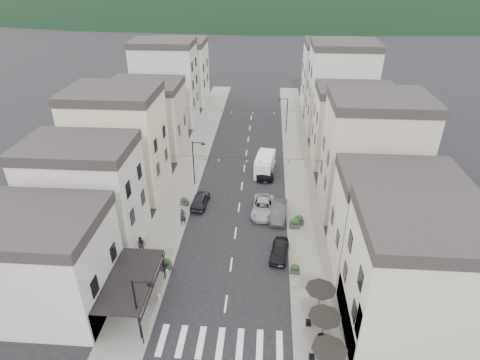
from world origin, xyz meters
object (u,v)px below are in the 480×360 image
(parked_car_d, at_px, (264,169))
(delivery_van, at_px, (265,164))
(parked_car_a, at_px, (279,251))
(pedestrian_a, at_px, (183,217))
(parked_car_c, at_px, (263,207))
(parked_car_b, at_px, (279,212))
(parked_car_e, at_px, (200,200))
(pedestrian_b, at_px, (141,245))

(parked_car_d, relative_size, delivery_van, 0.98)
(parked_car_a, xyz_separation_m, pedestrian_a, (-10.40, 4.51, 0.41))
(parked_car_c, bearing_deg, parked_car_b, -21.76)
(parked_car_a, height_order, delivery_van, delivery_van)
(parked_car_a, height_order, parked_car_c, parked_car_c)
(parked_car_e, distance_m, pedestrian_a, 4.28)
(parked_car_a, distance_m, delivery_van, 17.69)
(delivery_van, bearing_deg, parked_car_c, -82.76)
(pedestrian_a, relative_size, pedestrian_b, 1.07)
(parked_car_c, xyz_separation_m, pedestrian_b, (-11.74, -8.12, 0.30))
(parked_car_a, bearing_deg, delivery_van, 103.61)
(parked_car_d, bearing_deg, parked_car_b, -83.31)
(parked_car_e, height_order, pedestrian_a, pedestrian_a)
(delivery_van, relative_size, pedestrian_a, 2.92)
(pedestrian_b, bearing_deg, parked_car_d, 57.49)
(parked_car_a, xyz_separation_m, parked_car_b, (0.00, 6.80, 0.08))
(pedestrian_a, distance_m, pedestrian_b, 5.90)
(parked_car_a, relative_size, parked_car_b, 0.86)
(parked_car_e, bearing_deg, parked_car_c, 176.61)
(parked_car_d, distance_m, pedestrian_b, 20.97)
(parked_car_a, height_order, pedestrian_a, pedestrian_a)
(parked_car_d, distance_m, parked_car_e, 11.11)
(delivery_van, relative_size, pedestrian_b, 3.13)
(parked_car_b, relative_size, parked_car_c, 0.89)
(parked_car_b, relative_size, delivery_van, 0.82)
(parked_car_a, xyz_separation_m, parked_car_e, (-9.20, 8.60, 0.05))
(parked_car_e, xyz_separation_m, pedestrian_a, (-1.20, -4.09, 0.36))
(parked_car_a, relative_size, parked_car_e, 0.94)
(parked_car_b, xyz_separation_m, pedestrian_a, (-10.40, -2.29, 0.32))
(parked_car_d, bearing_deg, parked_car_e, -135.16)
(parked_car_a, distance_m, pedestrian_b, 13.56)
(parked_car_b, height_order, parked_car_c, parked_car_b)
(parked_car_a, relative_size, delivery_van, 0.71)
(parked_car_a, height_order, pedestrian_b, pedestrian_b)
(parked_car_c, height_order, delivery_van, delivery_van)
(parked_car_b, height_order, parked_car_d, parked_car_d)
(parked_car_b, distance_m, parked_car_c, 1.99)
(parked_car_d, distance_m, pedestrian_a, 15.08)
(parked_car_a, distance_m, parked_car_d, 16.99)
(parked_car_d, xyz_separation_m, delivery_van, (0.02, 0.70, 0.48))
(parked_car_d, bearing_deg, pedestrian_a, -128.19)
(parked_car_b, bearing_deg, parked_car_a, -84.19)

